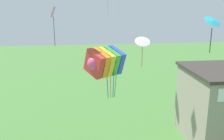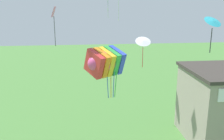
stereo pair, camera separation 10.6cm
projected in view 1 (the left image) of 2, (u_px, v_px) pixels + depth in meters
name	position (u px, v px, depth m)	size (l,w,h in m)	color
kite_rainbow_parafoil	(105.00, 62.00, 18.38)	(3.62, 3.40, 3.88)	#E54C8C
kite_cyan_delta	(213.00, 22.00, 14.24)	(1.21, 1.13, 2.13)	#2DB2C6
kite_white_delta	(143.00, 41.00, 22.22)	(1.43, 1.30, 2.82)	white
kite_pink_diamond	(53.00, 19.00, 19.68)	(0.40, 0.66, 3.14)	pink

